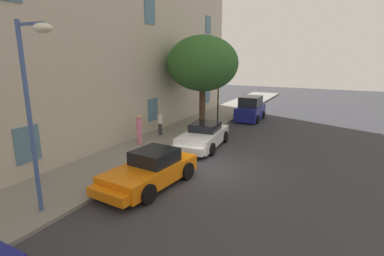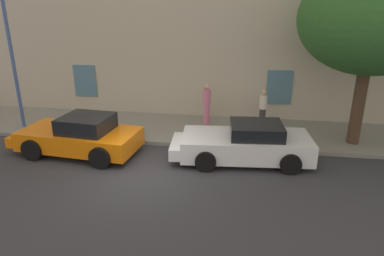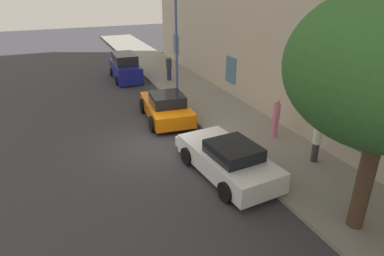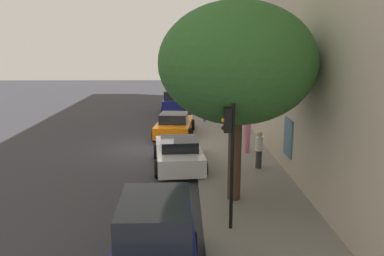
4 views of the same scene
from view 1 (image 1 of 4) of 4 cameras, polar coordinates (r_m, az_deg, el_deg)
name	(u,v)px [view 1 (image 1 of 4)]	position (r m, az deg, el deg)	size (l,w,h in m)	color
ground_plane	(205,169)	(13.99, 2.56, -7.79)	(80.00, 80.00, 0.00)	#333338
sidewalk	(133,154)	(16.00, -11.15, -4.99)	(60.00, 3.60, 0.14)	gray
building_facade	(67,24)	(18.02, -22.82, 17.89)	(34.00, 4.89, 13.50)	#BCB29E
sportscar_red_lead	(148,171)	(12.11, -8.38, -8.21)	(4.64, 2.43, 1.40)	orange
sportscar_yellow_flank	(202,137)	(17.03, 1.99, -1.76)	(4.80, 2.39, 1.33)	white
hatchback_distant	(250,110)	(24.72, 11.10, 3.49)	(3.60, 1.97, 1.95)	navy
tree_near_kerb	(203,64)	(20.97, 2.05, 12.20)	(4.91, 4.91, 6.37)	#473323
traffic_light	(219,91)	(22.88, 5.22, 7.14)	(0.22, 0.36, 3.53)	black
street_lamp	(34,86)	(9.93, -27.93, 7.09)	(0.44, 1.42, 5.98)	#3F5999
pedestrian_admiring	(139,129)	(17.24, -10.08, -0.24)	(0.41, 0.41, 1.74)	pink
pedestrian_strolling	(160,123)	(19.22, -6.13, 1.01)	(0.39, 0.39, 1.55)	#333338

